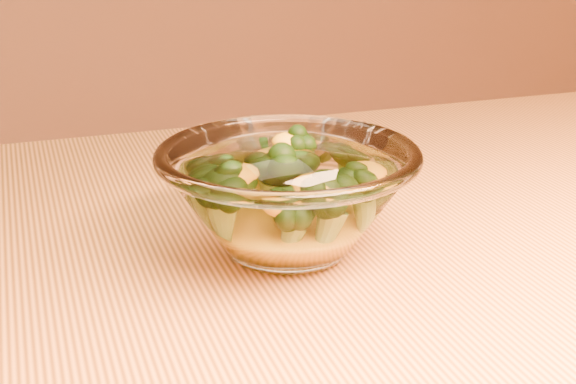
% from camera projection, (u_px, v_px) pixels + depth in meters
% --- Properties ---
extents(table, '(1.20, 0.80, 0.75)m').
position_uv_depth(table, '(393.00, 372.00, 0.63)').
color(table, '#E29044').
rests_on(table, ground).
extents(glass_bowl, '(0.19, 0.19, 0.09)m').
position_uv_depth(glass_bowl, '(288.00, 197.00, 0.59)').
color(glass_bowl, white).
rests_on(glass_bowl, table).
extents(cheese_sauce, '(0.10, 0.10, 0.03)m').
position_uv_depth(cheese_sauce, '(288.00, 220.00, 0.59)').
color(cheese_sauce, '#FFAB15').
rests_on(cheese_sauce, glass_bowl).
extents(broccoli_heap, '(0.13, 0.13, 0.07)m').
position_uv_depth(broccoli_heap, '(281.00, 182.00, 0.58)').
color(broccoli_heap, black).
rests_on(broccoli_heap, cheese_sauce).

